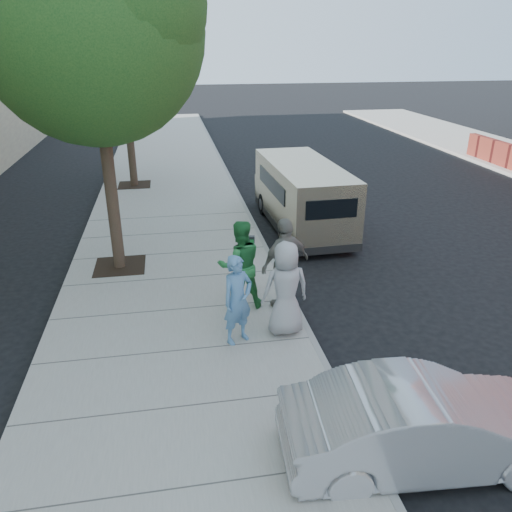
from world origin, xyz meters
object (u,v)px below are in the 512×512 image
at_px(person_green_shirt, 240,265).
at_px(person_officer, 238,300).
at_px(tree_far, 123,51).
at_px(person_striped_polo, 285,264).
at_px(person_gray_shirt, 286,289).
at_px(tree_near, 94,22).
at_px(sedan, 424,424).
at_px(parking_meter, 248,252).
at_px(van, 302,195).

bearing_deg(person_green_shirt, person_officer, 74.66).
bearing_deg(tree_far, person_green_shirt, -75.75).
bearing_deg(person_striped_polo, person_green_shirt, -34.68).
relative_size(person_gray_shirt, person_striped_polo, 0.94).
bearing_deg(tree_near, sedan, -57.71).
height_order(sedan, person_officer, person_officer).
bearing_deg(parking_meter, person_gray_shirt, -64.07).
relative_size(person_officer, person_gray_shirt, 0.93).
bearing_deg(person_green_shirt, sedan, 106.99).
distance_m(van, person_green_shirt, 5.39).
bearing_deg(parking_meter, person_striped_polo, -35.44).
relative_size(person_officer, person_green_shirt, 0.90).
distance_m(parking_meter, van, 4.81).
distance_m(tree_near, person_gray_shirt, 6.61).
bearing_deg(person_green_shirt, van, -123.11).
bearing_deg(van, parking_meter, -120.28).
bearing_deg(person_green_shirt, parking_meter, -120.54).
xyz_separation_m(van, person_gray_shirt, (-1.85, -5.87, 0.01)).
bearing_deg(person_gray_shirt, person_officer, 4.82).
xyz_separation_m(person_officer, person_gray_shirt, (0.91, 0.15, 0.06)).
xyz_separation_m(parking_meter, van, (2.28, 4.23, -0.07)).
height_order(person_officer, person_striped_polo, person_striped_polo).
relative_size(person_green_shirt, person_gray_shirt, 1.04).
xyz_separation_m(van, person_officer, (-2.76, -6.02, -0.06)).
relative_size(tree_far, van, 1.21).
distance_m(van, person_officer, 6.63).
bearing_deg(tree_far, tree_near, -90.00).
height_order(parking_meter, sedan, parking_meter).
xyz_separation_m(van, person_striped_polo, (-1.64, -4.91, 0.06)).
distance_m(van, person_gray_shirt, 6.15).
distance_m(tree_far, parking_meter, 10.66).
relative_size(tree_near, person_green_shirt, 4.04).
height_order(parking_meter, person_green_shirt, person_green_shirt).
height_order(tree_near, parking_meter, tree_near).
bearing_deg(tree_near, van, 23.98).
bearing_deg(person_officer, person_green_shirt, 50.97).
distance_m(tree_far, person_striped_polo, 11.45).
height_order(tree_far, person_gray_shirt, tree_far).
bearing_deg(van, sedan, -96.68).
bearing_deg(tree_near, parking_meter, -34.93).
xyz_separation_m(tree_near, sedan, (4.34, -6.86, -4.93)).
distance_m(parking_meter, sedan, 5.16).
bearing_deg(person_striped_polo, van, -133.10).
relative_size(tree_near, tree_far, 1.16).
height_order(van, person_gray_shirt, van).
height_order(sedan, person_striped_polo, person_striped_polo).
bearing_deg(tree_far, person_officer, -78.39).
relative_size(van, person_green_shirt, 2.88).
height_order(person_green_shirt, person_gray_shirt, person_green_shirt).
relative_size(van, person_officer, 3.21).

